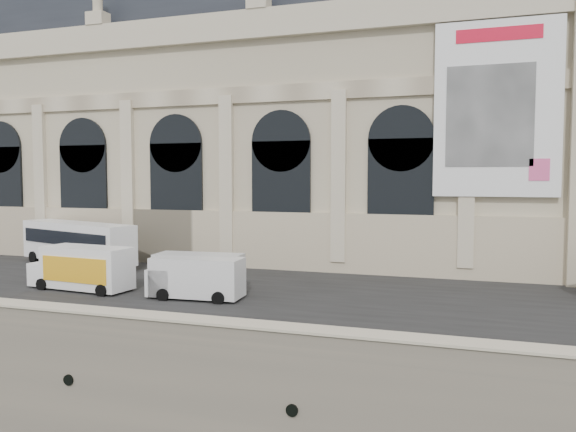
# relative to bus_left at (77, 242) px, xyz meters

# --- Properties ---
(quay) EXTENTS (160.00, 70.00, 6.00)m
(quay) POSITION_rel_bus_left_xyz_m (12.02, 16.72, -5.20)
(quay) COLOR gray
(quay) RESTS_ON ground
(street) EXTENTS (160.00, 24.00, 0.06)m
(street) POSITION_rel_bus_left_xyz_m (12.02, -4.28, -2.17)
(street) COLOR #2D2D2D
(street) RESTS_ON quay
(parapet) EXTENTS (160.00, 1.40, 1.21)m
(parapet) POSITION_rel_bus_left_xyz_m (12.02, -17.68, -1.58)
(parapet) COLOR gray
(parapet) RESTS_ON quay
(museum) EXTENTS (69.00, 18.70, 29.10)m
(museum) POSITION_rel_bus_left_xyz_m (6.05, 12.58, 11.53)
(museum) COLOR beige
(museum) RESTS_ON quay
(bus_left) EXTENTS (13.47, 6.74, 3.92)m
(bus_left) POSITION_rel_bus_left_xyz_m (0.00, 0.00, 0.00)
(bus_left) COLOR white
(bus_left) RESTS_ON quay
(van_b) EXTENTS (6.28, 2.86, 2.73)m
(van_b) POSITION_rel_bus_left_xyz_m (16.17, -8.99, -0.80)
(van_b) COLOR silver
(van_b) RESTS_ON quay
(van_c) EXTENTS (6.34, 2.98, 2.74)m
(van_c) POSITION_rel_bus_left_xyz_m (15.45, -7.38, -0.80)
(van_c) COLOR silver
(van_c) RESTS_ON quay
(box_truck) EXTENTS (7.92, 3.35, 3.11)m
(box_truck) POSITION_rel_bus_left_xyz_m (7.52, -8.87, -0.63)
(box_truck) COLOR white
(box_truck) RESTS_ON quay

